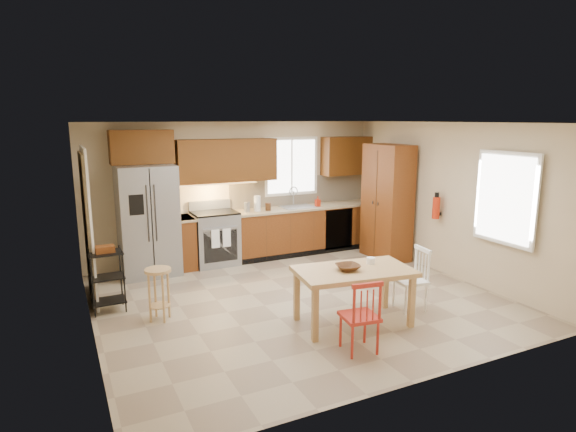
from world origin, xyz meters
The scene contains 33 objects.
floor centered at (0.00, 0.00, 0.00)m, with size 5.50×5.50×0.00m, color gray.
ceiling centered at (0.00, 0.00, 2.50)m, with size 5.50×5.00×0.02m, color silver.
wall_back centered at (0.00, 2.50, 1.25)m, with size 5.50×0.02×2.50m, color #CCB793.
wall_front centered at (0.00, -2.50, 1.25)m, with size 5.50×0.02×2.50m, color #CCB793.
wall_left centered at (-2.75, 0.00, 1.25)m, with size 0.02×5.00×2.50m, color #CCB793.
wall_right centered at (2.75, 0.00, 1.25)m, with size 0.02×5.00×2.50m, color #CCB793.
refrigerator centered at (-1.70, 2.12, 0.91)m, with size 0.92×0.75×1.82m, color gray.
range_stove centered at (-0.55, 2.19, 0.46)m, with size 0.76×0.63×0.92m, color gray.
base_cabinet_narrow centered at (-1.10, 2.20, 0.45)m, with size 0.30×0.60×0.90m, color brown.
base_cabinet_run centered at (1.29, 2.20, 0.45)m, with size 2.92×0.60×0.90m, color brown.
dishwasher centered at (1.85, 1.91, 0.45)m, with size 0.60×0.02×0.78m, color black.
backsplash centered at (1.29, 2.48, 1.18)m, with size 2.92×0.03×0.55m, color beige.
upper_over_fridge centered at (-1.70, 2.33, 2.10)m, with size 1.00×0.35×0.55m, color #5C330F.
upper_left_block centered at (-0.25, 2.33, 1.83)m, with size 1.80×0.35×0.75m, color #5C330F.
upper_right_block centered at (2.25, 2.33, 1.83)m, with size 1.00×0.35×0.75m, color #5C330F.
window_back centered at (1.10, 2.48, 1.65)m, with size 1.12×0.04×1.12m, color white.
sink centered at (1.10, 2.20, 0.86)m, with size 0.62×0.46×0.16m, color gray.
undercab_glow centered at (-0.55, 2.30, 1.43)m, with size 1.60×0.30×0.01m, color #FFBF66.
soap_bottle centered at (1.48, 2.10, 1.00)m, with size 0.09×0.09×0.19m, color #B6250C.
paper_towel centered at (0.25, 2.15, 1.04)m, with size 0.12×0.12×0.28m, color white.
canister_steel centered at (0.05, 2.15, 0.99)m, with size 0.11×0.11×0.18m, color gray.
canister_wood centered at (0.45, 2.12, 0.97)m, with size 0.10×0.10×0.14m, color #4D2B14.
pantry centered at (2.43, 1.20, 1.05)m, with size 0.50×0.95×2.10m, color brown.
fire_extinguisher centered at (2.63, 0.15, 1.10)m, with size 0.12×0.12×0.36m, color #B6250C.
window_right centered at (2.68, -1.15, 1.45)m, with size 0.04×1.02×1.32m, color white.
doorway centered at (-2.67, 1.30, 1.05)m, with size 0.04×0.95×2.10m, color #8C7A59.
dining_table centered at (0.24, -1.03, 0.35)m, with size 1.44×0.81×0.70m, color tan, non-canonical shape.
chair_red centered at (-0.11, -1.68, 0.42)m, with size 0.40×0.40×0.85m, color #AF271B, non-canonical shape.
chair_white centered at (1.19, -0.98, 0.42)m, with size 0.40×0.40×0.85m, color white, non-canonical shape.
table_bowl centered at (0.15, -1.03, 0.71)m, with size 0.29×0.29×0.07m, color #4D2B14.
table_jar centered at (0.56, -0.94, 0.74)m, with size 0.10×0.10×0.11m, color white.
bar_stool centered at (-1.94, 0.15, 0.34)m, with size 0.33×0.33×0.69m, color tan, non-canonical shape.
utility_cart centered at (-2.50, 0.74, 0.43)m, with size 0.43×0.33×0.86m, color black, non-canonical shape.
Camera 1 is at (-3.00, -5.82, 2.56)m, focal length 30.00 mm.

